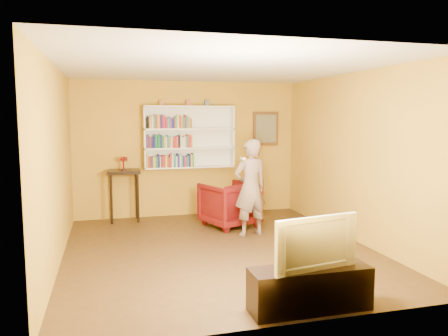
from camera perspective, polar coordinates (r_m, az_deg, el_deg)
The scene contains 16 objects.
room_shell at distance 6.47m, azimuth -0.69°, elevation -2.00°, with size 5.30×5.80×2.88m.
bookshelf at distance 8.76m, azimuth -4.61°, elevation 4.04°, with size 1.80×0.29×1.23m.
books_row_lower at distance 8.63m, azimuth -7.05°, elevation 0.90°, with size 0.92×0.19×0.27m.
books_row_middle at distance 8.60m, azimuth -7.15°, elevation 3.42°, with size 0.90×0.19×0.27m.
books_row_upper at distance 8.58m, azimuth -7.22°, elevation 5.93°, with size 0.89×0.18×0.26m.
ornament_left at distance 8.62m, azimuth -8.18°, elevation 8.41°, with size 0.07×0.07×0.10m, color #A96230.
ornament_centre at distance 8.70m, azimuth -4.74°, elevation 8.45°, with size 0.08×0.08×0.11m, color #AD4839.
ornament_right at distance 8.77m, azimuth -2.28°, elevation 8.48°, with size 0.08×0.08×0.11m, color #455573.
framed_painting at distance 9.25m, azimuth 5.46°, elevation 5.14°, with size 0.55×0.05×0.70m.
console_table at distance 8.54m, azimuth -12.94°, elevation -1.38°, with size 0.61×0.46×0.99m.
ruby_lustre at distance 8.49m, azimuth -13.01°, elevation 1.00°, with size 0.16×0.15×0.26m.
armchair at distance 8.00m, azimuth 0.72°, elevation -4.76°, with size 0.87×0.89×0.81m, color #4B050A.
person at distance 7.33m, azimuth 3.47°, elevation -2.58°, with size 0.59×0.39×1.63m, color #776157.
game_remote at distance 6.84m, azimuth 2.47°, elevation 1.27°, with size 0.04×0.15×0.04m, color white.
tv_cabinet at distance 4.76m, azimuth 11.15°, elevation -15.21°, with size 1.27×0.38×0.45m, color black.
television at distance 4.60m, azimuth 11.29°, elevation -9.36°, with size 0.96×0.13×0.56m, color black.
Camera 1 is at (-1.59, -6.20, 1.99)m, focal length 35.00 mm.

